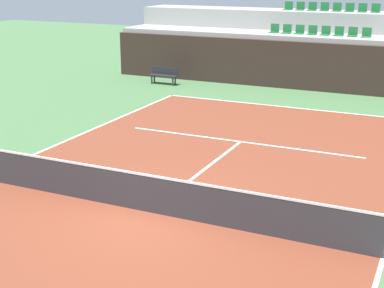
% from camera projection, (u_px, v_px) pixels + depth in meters
% --- Properties ---
extents(ground_plane, '(80.00, 80.00, 0.00)m').
position_uv_depth(ground_plane, '(149.00, 212.00, 13.73)').
color(ground_plane, '#477042').
extents(court_surface, '(11.00, 24.00, 0.01)m').
position_uv_depth(court_surface, '(149.00, 212.00, 13.72)').
color(court_surface, brown).
rests_on(court_surface, ground_plane).
extents(baseline_far, '(11.00, 0.10, 0.00)m').
position_uv_depth(baseline_far, '(286.00, 107.00, 24.06)').
color(baseline_far, white).
rests_on(baseline_far, court_surface).
extents(sideline_right, '(0.10, 24.00, 0.00)m').
position_uv_depth(sideline_right, '(383.00, 258.00, 11.52)').
color(sideline_right, white).
rests_on(sideline_right, court_surface).
extents(service_line_far, '(8.26, 0.10, 0.00)m').
position_uv_depth(service_line_far, '(241.00, 142.00, 19.26)').
color(service_line_far, white).
rests_on(service_line_far, court_surface).
extents(centre_service_line, '(0.10, 6.40, 0.00)m').
position_uv_depth(centre_service_line, '(202.00, 171.00, 16.49)').
color(centre_service_line, white).
rests_on(centre_service_line, court_surface).
extents(back_wall, '(21.00, 0.30, 2.29)m').
position_uv_depth(back_wall, '(310.00, 67.00, 27.09)').
color(back_wall, '#33231E').
rests_on(back_wall, ground_plane).
extents(stands_tier_lower, '(21.00, 2.40, 2.50)m').
position_uv_depth(stands_tier_lower, '(317.00, 60.00, 28.23)').
color(stands_tier_lower, '#9E9E99').
rests_on(stands_tier_lower, ground_plane).
extents(stands_tier_upper, '(21.00, 2.40, 3.49)m').
position_uv_depth(stands_tier_upper, '(328.00, 45.00, 30.16)').
color(stands_tier_upper, '#9E9E99').
rests_on(stands_tier_upper, ground_plane).
extents(seating_row_lower, '(4.99, 0.44, 0.44)m').
position_uv_depth(seating_row_lower, '(319.00, 32.00, 27.90)').
color(seating_row_lower, '#1E6633').
rests_on(seating_row_lower, stands_tier_lower).
extents(seating_row_upper, '(4.99, 0.44, 0.44)m').
position_uv_depth(seating_row_upper, '(330.00, 9.00, 29.69)').
color(seating_row_upper, '#1E6633').
rests_on(seating_row_upper, stands_tier_upper).
extents(tennis_net, '(11.08, 0.08, 1.07)m').
position_uv_depth(tennis_net, '(148.00, 193.00, 13.57)').
color(tennis_net, black).
rests_on(tennis_net, court_surface).
extents(player_bench, '(1.50, 0.40, 0.85)m').
position_uv_depth(player_bench, '(164.00, 74.00, 28.72)').
color(player_bench, '#232328').
rests_on(player_bench, ground_plane).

